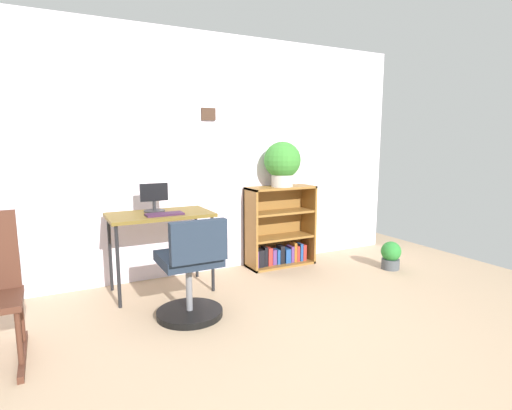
{
  "coord_description": "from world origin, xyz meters",
  "views": [
    {
      "loc": [
        -1.25,
        -1.84,
        1.37
      ],
      "look_at": [
        0.45,
        1.43,
        0.79
      ],
      "focal_mm": 28.44,
      "sensor_mm": 36.0,
      "label": 1
    }
  ],
  "objects_px": {
    "bookshelf_low": "(279,231)",
    "monitor": "(154,198)",
    "desk": "(160,221)",
    "potted_plant_on_shelf": "(282,162)",
    "keyboard": "(165,214)",
    "office_chair": "(191,275)",
    "potted_plant_floor": "(391,255)"
  },
  "relations": [
    {
      "from": "bookshelf_low",
      "to": "potted_plant_on_shelf",
      "type": "bearing_deg",
      "value": -81.77
    },
    {
      "from": "potted_plant_floor",
      "to": "bookshelf_low",
      "type": "bearing_deg",
      "value": 144.12
    },
    {
      "from": "desk",
      "to": "potted_plant_floor",
      "type": "relative_size",
      "value": 3.01
    },
    {
      "from": "office_chair",
      "to": "potted_plant_floor",
      "type": "height_order",
      "value": "office_chair"
    },
    {
      "from": "potted_plant_on_shelf",
      "to": "desk",
      "type": "bearing_deg",
      "value": -173.42
    },
    {
      "from": "monitor",
      "to": "office_chair",
      "type": "height_order",
      "value": "monitor"
    },
    {
      "from": "desk",
      "to": "potted_plant_on_shelf",
      "type": "bearing_deg",
      "value": 6.58
    },
    {
      "from": "office_chair",
      "to": "bookshelf_low",
      "type": "relative_size",
      "value": 0.92
    },
    {
      "from": "keyboard",
      "to": "office_chair",
      "type": "bearing_deg",
      "value": -86.46
    },
    {
      "from": "bookshelf_low",
      "to": "office_chair",
      "type": "bearing_deg",
      "value": -145.21
    },
    {
      "from": "desk",
      "to": "keyboard",
      "type": "height_order",
      "value": "keyboard"
    },
    {
      "from": "keyboard",
      "to": "potted_plant_on_shelf",
      "type": "xyz_separation_m",
      "value": [
        1.37,
        0.28,
        0.41
      ]
    },
    {
      "from": "potted_plant_floor",
      "to": "keyboard",
      "type": "bearing_deg",
      "value": 170.8
    },
    {
      "from": "bookshelf_low",
      "to": "desk",
      "type": "bearing_deg",
      "value": -171.16
    },
    {
      "from": "office_chair",
      "to": "bookshelf_low",
      "type": "height_order",
      "value": "bookshelf_low"
    },
    {
      "from": "desk",
      "to": "office_chair",
      "type": "height_order",
      "value": "office_chair"
    },
    {
      "from": "keyboard",
      "to": "office_chair",
      "type": "xyz_separation_m",
      "value": [
        0.04,
        -0.59,
        -0.38
      ]
    },
    {
      "from": "bookshelf_low",
      "to": "monitor",
      "type": "bearing_deg",
      "value": -175.34
    },
    {
      "from": "keyboard",
      "to": "potted_plant_floor",
      "type": "height_order",
      "value": "keyboard"
    },
    {
      "from": "desk",
      "to": "potted_plant_floor",
      "type": "distance_m",
      "value": 2.46
    },
    {
      "from": "keyboard",
      "to": "potted_plant_on_shelf",
      "type": "distance_m",
      "value": 1.45
    },
    {
      "from": "keyboard",
      "to": "potted_plant_floor",
      "type": "bearing_deg",
      "value": -9.2
    },
    {
      "from": "monitor",
      "to": "potted_plant_floor",
      "type": "distance_m",
      "value": 2.55
    },
    {
      "from": "keyboard",
      "to": "potted_plant_floor",
      "type": "distance_m",
      "value": 2.45
    },
    {
      "from": "monitor",
      "to": "desk",
      "type": "bearing_deg",
      "value": -77.5
    },
    {
      "from": "desk",
      "to": "monitor",
      "type": "xyz_separation_m",
      "value": [
        -0.02,
        0.1,
        0.19
      ]
    },
    {
      "from": "monitor",
      "to": "bookshelf_low",
      "type": "distance_m",
      "value": 1.47
    },
    {
      "from": "desk",
      "to": "keyboard",
      "type": "bearing_deg",
      "value": -84.68
    },
    {
      "from": "monitor",
      "to": "keyboard",
      "type": "height_order",
      "value": "monitor"
    },
    {
      "from": "monitor",
      "to": "office_chair",
      "type": "distance_m",
      "value": 0.95
    },
    {
      "from": "office_chair",
      "to": "potted_plant_on_shelf",
      "type": "relative_size",
      "value": 1.68
    },
    {
      "from": "desk",
      "to": "potted_plant_on_shelf",
      "type": "relative_size",
      "value": 1.87
    }
  ]
}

